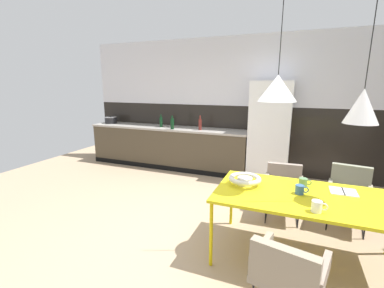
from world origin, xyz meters
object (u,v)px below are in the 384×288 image
(armchair_by_stool, at_px, (349,190))
(open_book, at_px, (343,192))
(mug_white_ceramic, at_px, (317,206))
(bottle_oil_tall, at_px, (161,122))
(mug_wide_latte, at_px, (300,189))
(armchair_facing_counter, at_px, (287,270))
(mug_tall_blue, at_px, (303,182))
(fruit_bowl, at_px, (245,179))
(cooking_pot, at_px, (111,120))
(armchair_head_of_table, at_px, (284,184))
(bottle_spice_small, at_px, (200,124))
(bottle_vinegar_dark, at_px, (172,124))
(pendant_lamp_over_table_far, at_px, (362,106))
(pendant_lamp_over_table_near, at_px, (277,88))
(refrigerator_column, at_px, (270,131))
(dining_table, at_px, (307,199))

(armchair_by_stool, bearing_deg, open_book, 84.19)
(mug_white_ceramic, relative_size, bottle_oil_tall, 0.49)
(mug_wide_latte, xyz_separation_m, mug_white_ceramic, (0.13, -0.36, 0.00))
(armchair_facing_counter, distance_m, mug_tall_blue, 1.19)
(fruit_bowl, relative_size, cooking_pot, 1.24)
(armchair_head_of_table, distance_m, mug_wide_latte, 0.95)
(mug_tall_blue, xyz_separation_m, bottle_oil_tall, (-2.86, 2.09, 0.24))
(bottle_oil_tall, distance_m, bottle_spice_small, 0.93)
(bottle_vinegar_dark, xyz_separation_m, pendant_lamp_over_table_far, (2.90, -2.16, 0.60))
(mug_white_ceramic, relative_size, bottle_vinegar_dark, 0.47)
(fruit_bowl, relative_size, mug_tall_blue, 2.71)
(mug_tall_blue, bearing_deg, bottle_oil_tall, 143.87)
(bottle_vinegar_dark, bearing_deg, armchair_by_stool, -21.29)
(mug_white_ceramic, height_order, pendant_lamp_over_table_near, pendant_lamp_over_table_near)
(armchair_head_of_table, bearing_deg, cooking_pot, -23.39)
(open_book, bearing_deg, mug_tall_blue, 174.74)
(fruit_bowl, bearing_deg, armchair_by_stool, 37.61)
(refrigerator_column, bearing_deg, fruit_bowl, -90.70)
(refrigerator_column, relative_size, pendant_lamp_over_table_far, 1.51)
(bottle_oil_tall, bearing_deg, armchair_facing_counter, -49.60)
(mug_wide_latte, height_order, mug_tall_blue, mug_wide_latte)
(armchair_facing_counter, distance_m, mug_wide_latte, 0.96)
(fruit_bowl, bearing_deg, mug_tall_blue, 17.56)
(armchair_facing_counter, relative_size, mug_white_ceramic, 5.58)
(bottle_spice_small, bearing_deg, armchair_by_stool, -27.81)
(dining_table, xyz_separation_m, bottle_spice_small, (-1.97, 2.30, 0.33))
(armchair_facing_counter, bearing_deg, cooking_pot, 155.04)
(armchair_by_stool, bearing_deg, mug_wide_latte, 66.35)
(open_book, distance_m, mug_white_ceramic, 0.63)
(armchair_head_of_table, xyz_separation_m, fruit_bowl, (-0.39, -0.84, 0.30))
(pendant_lamp_over_table_near, bearing_deg, mug_wide_latte, -4.86)
(armchair_by_stool, xyz_separation_m, fruit_bowl, (-1.18, -0.91, 0.29))
(armchair_facing_counter, bearing_deg, mug_wide_latte, 99.42)
(bottle_spice_small, bearing_deg, pendant_lamp_over_table_far, -44.46)
(mug_tall_blue, xyz_separation_m, bottle_vinegar_dark, (-2.51, 1.92, 0.24))
(armchair_head_of_table, bearing_deg, armchair_facing_counter, 90.57)
(dining_table, relative_size, bottle_oil_tall, 6.54)
(cooking_pot, bearing_deg, bottle_oil_tall, -2.79)
(bottle_spice_small, bearing_deg, cooking_pot, 177.18)
(armchair_by_stool, height_order, mug_tall_blue, mug_tall_blue)
(dining_table, relative_size, mug_wide_latte, 13.95)
(dining_table, xyz_separation_m, mug_white_ceramic, (0.06, -0.34, 0.09))
(armchair_facing_counter, bearing_deg, bottle_oil_tall, 143.94)
(bottle_spice_small, bearing_deg, mug_tall_blue, -46.53)
(refrigerator_column, distance_m, armchair_head_of_table, 1.59)
(dining_table, bearing_deg, cooking_pot, 150.71)
(open_book, height_order, pendant_lamp_over_table_near, pendant_lamp_over_table_near)
(open_book, relative_size, pendant_lamp_over_table_near, 0.23)
(armchair_by_stool, bearing_deg, pendant_lamp_over_table_near, 55.03)
(cooking_pot, bearing_deg, armchair_facing_counter, -38.50)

